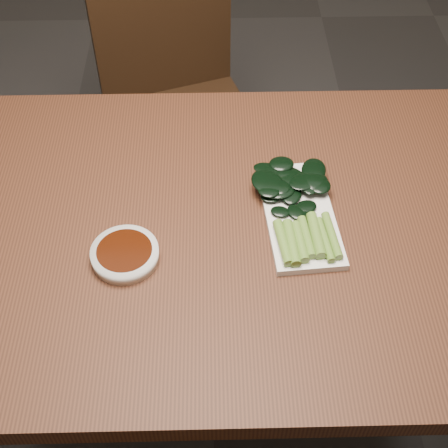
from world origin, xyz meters
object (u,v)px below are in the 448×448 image
at_px(chair_far, 177,98).
at_px(gai_lan, 296,199).
at_px(table, 209,247).
at_px(serving_plate, 299,215).
at_px(sauce_bowl, 125,254).

xyz_separation_m(chair_far, gai_lan, (0.26, -0.69, 0.29)).
bearing_deg(chair_far, table, -101.44).
relative_size(chair_far, serving_plate, 3.23).
xyz_separation_m(chair_far, serving_plate, (0.26, -0.72, 0.27)).
bearing_deg(table, chair_far, 97.16).
height_order(table, gai_lan, gai_lan).
bearing_deg(chair_far, gai_lan, -88.28).
bearing_deg(serving_plate, table, -176.71).
bearing_deg(serving_plate, gai_lan, 105.05).
bearing_deg(sauce_bowl, serving_plate, 16.02).
relative_size(sauce_bowl, gai_lan, 0.45).
bearing_deg(table, sauce_bowl, -150.98).
bearing_deg(serving_plate, sauce_bowl, -163.98).
bearing_deg(table, gai_lan, 11.16).
relative_size(table, gai_lan, 5.24).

